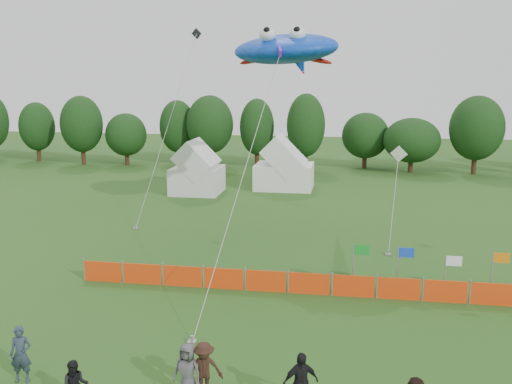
% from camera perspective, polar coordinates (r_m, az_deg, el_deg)
% --- Properties ---
extents(treeline, '(104.57, 8.78, 8.36)m').
position_cam_1_polar(treeline, '(61.50, 7.50, 6.09)').
color(treeline, '#382314').
rests_on(treeline, ground).
extents(tent_left, '(4.14, 4.14, 3.66)m').
position_cam_1_polar(tent_left, '(48.96, -5.91, 2.03)').
color(tent_left, silver).
rests_on(tent_left, ground).
extents(tent_right, '(5.14, 4.11, 3.63)m').
position_cam_1_polar(tent_right, '(50.71, 2.84, 2.38)').
color(tent_right, white).
rests_on(tent_right, ground).
extents(barrier_fence, '(21.90, 0.06, 1.00)m').
position_cam_1_polar(barrier_fence, '(26.48, 5.30, -9.11)').
color(barrier_fence, red).
rests_on(barrier_fence, ground).
extents(flag_row, '(8.73, 0.60, 2.28)m').
position_cam_1_polar(flag_row, '(26.96, 18.43, -7.15)').
color(flag_row, gray).
rests_on(flag_row, ground).
extents(spectator_a, '(0.77, 0.59, 1.90)m').
position_cam_1_polar(spectator_a, '(20.64, -22.46, -14.76)').
color(spectator_a, '#273442').
rests_on(spectator_a, ground).
extents(spectator_c, '(1.32, 1.01, 1.81)m').
position_cam_1_polar(spectator_c, '(18.45, -5.22, -17.30)').
color(spectator_c, black).
rests_on(spectator_c, ground).
extents(spectator_d, '(1.20, 0.90, 1.89)m').
position_cam_1_polar(spectator_d, '(17.70, 4.48, -18.48)').
color(spectator_d, black).
rests_on(spectator_d, ground).
extents(spectator_e, '(0.97, 0.72, 1.83)m').
position_cam_1_polar(spectator_e, '(18.37, -6.88, -17.44)').
color(spectator_e, '#47464B').
rests_on(spectator_e, ground).
extents(stingray_kite, '(8.37, 24.18, 12.60)m').
position_cam_1_polar(stingray_kite, '(34.93, 3.09, 14.02)').
color(stingray_kite, blue).
rests_on(stingray_kite, ground).
extents(small_kite_white, '(1.49, 6.43, 5.48)m').
position_cam_1_polar(small_kite_white, '(36.19, 13.81, 0.97)').
color(small_kite_white, white).
rests_on(small_kite_white, ground).
extents(small_kite_dark, '(2.73, 8.41, 13.36)m').
position_cam_1_polar(small_kite_dark, '(40.92, -8.40, 7.89)').
color(small_kite_dark, black).
rests_on(small_kite_dark, ground).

